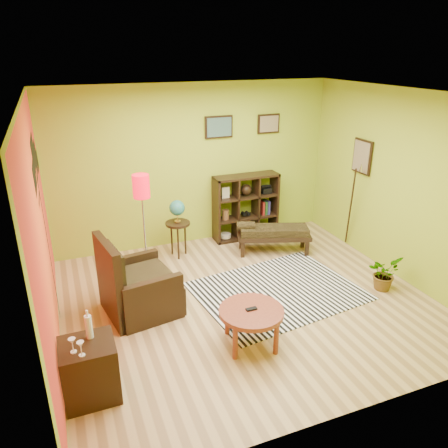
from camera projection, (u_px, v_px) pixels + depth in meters
name	position (u px, v px, depth m)	size (l,w,h in m)	color
ground	(246.00, 300.00, 6.17)	(5.00, 5.00, 0.00)	tan
room_shell	(241.00, 177.00, 5.47)	(5.04, 4.54, 2.82)	#9AB429
zebra_rug	(278.00, 291.00, 6.39)	(2.28, 1.75, 0.01)	white
coffee_table	(251.00, 314.00, 5.12)	(0.77, 0.77, 0.49)	brown
armchair	(136.00, 290.00, 5.79)	(1.04, 1.04, 1.10)	black
side_cabinet	(90.00, 370.00, 4.36)	(0.54, 0.49, 0.95)	black
floor_lamp	(142.00, 196.00, 6.23)	(0.25, 0.25, 1.66)	silver
globe_table	(177.00, 214.00, 7.20)	(0.41, 0.41, 1.00)	black
cube_shelf	(246.00, 207.00, 8.00)	(1.20, 0.35, 1.20)	black
bench	(272.00, 233.00, 7.48)	(1.32, 0.83, 0.58)	black
potted_plant	(383.00, 276.00, 6.40)	(0.46, 0.51, 0.40)	#26661E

